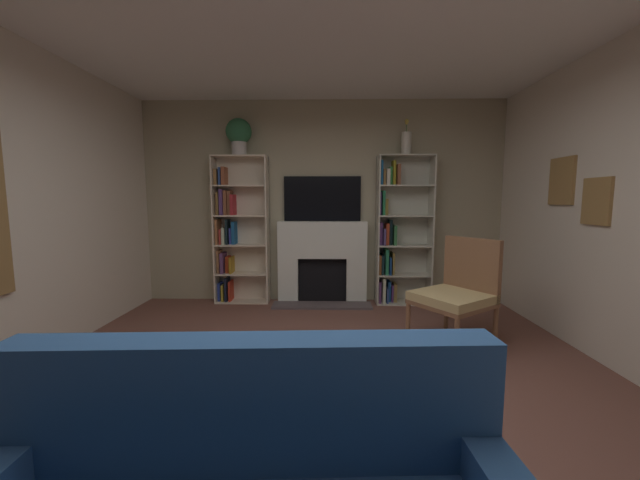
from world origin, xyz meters
name	(u,v)px	position (x,y,z in m)	size (l,w,h in m)	color
ground_plane	(317,411)	(0.00, 0.00, 0.00)	(6.52, 6.52, 0.00)	brown
wall_back_accent	(322,202)	(0.00, 2.74, 1.36)	(4.98, 0.06, 2.72)	tan
fireplace	(322,260)	(0.00, 2.61, 0.57)	(1.30, 0.49, 1.11)	white
tv	(322,199)	(0.00, 2.68, 1.41)	(1.04, 0.06, 0.60)	black
bookshelf_left	(236,231)	(-1.18, 2.62, 0.98)	(0.72, 0.26, 1.98)	beige
bookshelf_right	(397,233)	(1.00, 2.61, 0.95)	(0.72, 0.30, 1.98)	beige
potted_plant	(239,134)	(-1.09, 2.56, 2.25)	(0.33, 0.33, 0.47)	beige
vase_with_flowers	(406,143)	(1.09, 2.56, 2.13)	(0.13, 0.13, 0.46)	beige
armchair	(458,291)	(1.32, 1.15, 0.54)	(0.85, 0.84, 1.03)	brown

